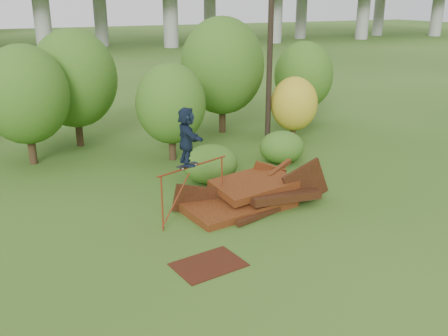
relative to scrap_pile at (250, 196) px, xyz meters
name	(u,v)px	position (x,y,z in m)	size (l,w,h in m)	color
ground	(272,229)	(-0.27, -2.04, -0.37)	(240.00, 240.00, 0.00)	#2D5116
scrap_pile	(250,196)	(0.00, 0.00, 0.00)	(5.87, 3.04, 1.97)	#40130B
grind_rail	(193,180)	(-2.27, -0.16, 1.02)	(2.86, 1.12, 1.92)	maroon
skateboard	(187,165)	(-2.50, -0.25, 1.61)	(0.81, 0.48, 0.08)	black
skater	(187,136)	(-2.50, -0.25, 2.58)	(1.77, 0.57, 1.91)	#162337
flat_plate	(209,265)	(-3.11, -3.31, -0.36)	(1.92, 1.37, 0.03)	#3B170C
tree_0	(25,95)	(-6.65, 8.46, 2.79)	(3.79, 3.79, 5.35)	black
tree_1	(74,79)	(-4.19, 10.52, 3.04)	(4.19, 4.19, 5.83)	black
tree_2	(171,104)	(-0.71, 6.30, 2.27)	(3.18, 3.18, 4.48)	black
tree_3	(222,66)	(3.51, 9.83, 3.30)	(4.53, 4.53, 6.28)	black
tree_4	(294,104)	(6.16, 6.71, 1.58)	(2.43, 2.43, 3.36)	black
tree_5	(304,76)	(8.73, 9.74, 2.47)	(3.43, 3.43, 4.82)	black
shrub_left	(210,164)	(-0.34, 2.79, 0.42)	(2.27, 2.10, 1.57)	#2D5717
shrub_right	(282,147)	(3.64, 3.75, 0.37)	(2.08, 1.90, 1.47)	#2D5717
utility_pole	(270,35)	(4.81, 7.04, 5.04)	(1.40, 0.28, 10.67)	black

